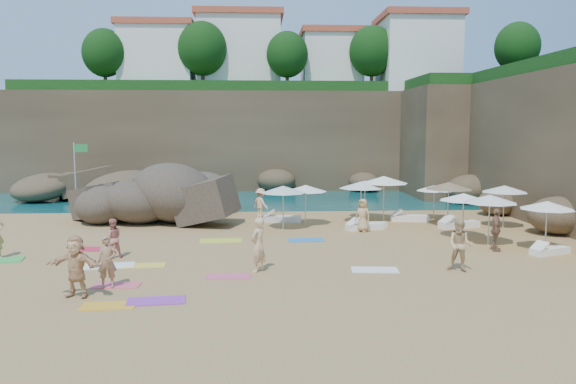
{
  "coord_description": "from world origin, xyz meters",
  "views": [
    {
      "loc": [
        0.58,
        -23.78,
        5.07
      ],
      "look_at": [
        2.0,
        3.0,
        2.0
      ],
      "focal_mm": 35.0,
      "sensor_mm": 36.0,
      "label": 1
    }
  ],
  "objects_px": {
    "rock_outcrop": "(145,220)",
    "person_stand_5": "(142,197)",
    "flag_pole": "(77,168)",
    "parasol_2": "(361,185)",
    "person_stand_6": "(258,245)",
    "parasol_0": "(365,184)",
    "person_stand_2": "(261,203)",
    "person_stand_1": "(112,238)",
    "lounger_0": "(369,225)",
    "parasol_1": "(384,180)",
    "person_stand_3": "(496,230)",
    "person_stand_4": "(363,215)"
  },
  "relations": [
    {
      "from": "rock_outcrop",
      "to": "person_stand_5",
      "type": "relative_size",
      "value": 4.38
    },
    {
      "from": "flag_pole",
      "to": "person_stand_5",
      "type": "distance_m",
      "value": 4.21
    },
    {
      "from": "parasol_2",
      "to": "person_stand_6",
      "type": "xyz_separation_m",
      "value": [
        -5.47,
        -9.84,
        -1.09
      ]
    },
    {
      "from": "parasol_0",
      "to": "parasol_2",
      "type": "distance_m",
      "value": 1.6
    },
    {
      "from": "flag_pole",
      "to": "person_stand_2",
      "type": "xyz_separation_m",
      "value": [
        10.99,
        -3.04,
        -1.83
      ]
    },
    {
      "from": "parasol_0",
      "to": "person_stand_1",
      "type": "height_order",
      "value": "parasol_0"
    },
    {
      "from": "lounger_0",
      "to": "person_stand_2",
      "type": "xyz_separation_m",
      "value": [
        -5.53,
        3.21,
        0.72
      ]
    },
    {
      "from": "parasol_1",
      "to": "person_stand_6",
      "type": "height_order",
      "value": "parasol_1"
    },
    {
      "from": "parasol_1",
      "to": "parasol_2",
      "type": "height_order",
      "value": "parasol_1"
    },
    {
      "from": "rock_outcrop",
      "to": "parasol_2",
      "type": "relative_size",
      "value": 3.23
    },
    {
      "from": "parasol_0",
      "to": "person_stand_3",
      "type": "height_order",
      "value": "parasol_0"
    },
    {
      "from": "flag_pole",
      "to": "person_stand_2",
      "type": "relative_size",
      "value": 2.46
    },
    {
      "from": "person_stand_3",
      "to": "person_stand_5",
      "type": "height_order",
      "value": "person_stand_3"
    },
    {
      "from": "parasol_1",
      "to": "person_stand_2",
      "type": "height_order",
      "value": "parasol_1"
    },
    {
      "from": "person_stand_2",
      "to": "parasol_0",
      "type": "bearing_deg",
      "value": -133.55
    },
    {
      "from": "parasol_0",
      "to": "parasol_2",
      "type": "xyz_separation_m",
      "value": [
        -0.5,
        -1.51,
        0.09
      ]
    },
    {
      "from": "lounger_0",
      "to": "person_stand_6",
      "type": "relative_size",
      "value": 0.9
    },
    {
      "from": "parasol_1",
      "to": "person_stand_2",
      "type": "bearing_deg",
      "value": 169.62
    },
    {
      "from": "person_stand_1",
      "to": "person_stand_5",
      "type": "xyz_separation_m",
      "value": [
        -1.35,
        12.33,
        0.1
      ]
    },
    {
      "from": "rock_outcrop",
      "to": "person_stand_2",
      "type": "height_order",
      "value": "person_stand_2"
    },
    {
      "from": "person_stand_5",
      "to": "person_stand_6",
      "type": "relative_size",
      "value": 0.9
    },
    {
      "from": "person_stand_1",
      "to": "person_stand_5",
      "type": "relative_size",
      "value": 0.89
    },
    {
      "from": "parasol_0",
      "to": "person_stand_3",
      "type": "bearing_deg",
      "value": -65.93
    },
    {
      "from": "rock_outcrop",
      "to": "person_stand_4",
      "type": "relative_size",
      "value": 4.71
    },
    {
      "from": "rock_outcrop",
      "to": "person_stand_4",
      "type": "distance_m",
      "value": 12.11
    },
    {
      "from": "lounger_0",
      "to": "person_stand_5",
      "type": "distance_m",
      "value": 14.19
    },
    {
      "from": "parasol_1",
      "to": "parasol_2",
      "type": "distance_m",
      "value": 1.53
    },
    {
      "from": "parasol_1",
      "to": "person_stand_1",
      "type": "xyz_separation_m",
      "value": [
        -12.53,
        -8.07,
        -1.49
      ]
    },
    {
      "from": "person_stand_3",
      "to": "person_stand_4",
      "type": "relative_size",
      "value": 1.09
    },
    {
      "from": "flag_pole",
      "to": "parasol_2",
      "type": "xyz_separation_m",
      "value": [
        16.32,
        -4.91,
        -0.62
      ]
    },
    {
      "from": "flag_pole",
      "to": "person_stand_5",
      "type": "xyz_separation_m",
      "value": [
        3.8,
        0.0,
        -1.81
      ]
    },
    {
      "from": "lounger_0",
      "to": "person_stand_6",
      "type": "xyz_separation_m",
      "value": [
        -5.67,
        -8.51,
        0.83
      ]
    },
    {
      "from": "parasol_2",
      "to": "person_stand_1",
      "type": "bearing_deg",
      "value": -146.39
    },
    {
      "from": "rock_outcrop",
      "to": "person_stand_2",
      "type": "distance_m",
      "value": 6.46
    },
    {
      "from": "lounger_0",
      "to": "person_stand_4",
      "type": "bearing_deg",
      "value": -119.34
    },
    {
      "from": "person_stand_3",
      "to": "parasol_1",
      "type": "bearing_deg",
      "value": 42.92
    },
    {
      "from": "rock_outcrop",
      "to": "parasol_2",
      "type": "xyz_separation_m",
      "value": [
        11.72,
        -1.64,
        2.06
      ]
    },
    {
      "from": "flag_pole",
      "to": "person_stand_1",
      "type": "height_order",
      "value": "flag_pole"
    },
    {
      "from": "parasol_1",
      "to": "rock_outcrop",
      "type": "bearing_deg",
      "value": 175.68
    },
    {
      "from": "parasol_2",
      "to": "person_stand_4",
      "type": "xyz_separation_m",
      "value": [
        -0.35,
        -2.42,
        -1.24
      ]
    },
    {
      "from": "person_stand_1",
      "to": "person_stand_4",
      "type": "distance_m",
      "value": 11.92
    },
    {
      "from": "parasol_2",
      "to": "lounger_0",
      "type": "bearing_deg",
      "value": -81.37
    },
    {
      "from": "parasol_2",
      "to": "person_stand_5",
      "type": "bearing_deg",
      "value": 158.56
    },
    {
      "from": "rock_outcrop",
      "to": "person_stand_1",
      "type": "distance_m",
      "value": 9.11
    },
    {
      "from": "flag_pole",
      "to": "lounger_0",
      "type": "relative_size",
      "value": 2.4
    },
    {
      "from": "rock_outcrop",
      "to": "person_stand_2",
      "type": "bearing_deg",
      "value": 2.12
    },
    {
      "from": "person_stand_1",
      "to": "person_stand_3",
      "type": "xyz_separation_m",
      "value": [
        15.49,
        0.37,
        0.11
      ]
    },
    {
      "from": "parasol_1",
      "to": "lounger_0",
      "type": "height_order",
      "value": "parasol_1"
    },
    {
      "from": "rock_outcrop",
      "to": "lounger_0",
      "type": "distance_m",
      "value": 12.29
    },
    {
      "from": "parasol_0",
      "to": "parasol_1",
      "type": "xyz_separation_m",
      "value": [
        0.87,
        -0.86,
        0.3
      ]
    }
  ]
}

